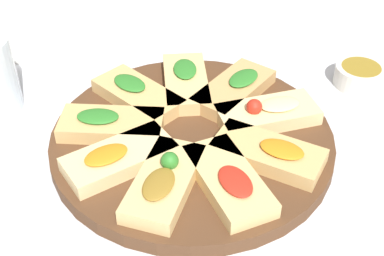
{
  "coord_description": "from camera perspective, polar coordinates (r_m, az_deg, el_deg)",
  "views": [
    {
      "loc": [
        -0.44,
        -0.3,
        0.46
      ],
      "look_at": [
        0.0,
        0.0,
        0.03
      ],
      "focal_mm": 50.0,
      "sensor_mm": 36.0,
      "label": 1
    }
  ],
  "objects": [
    {
      "name": "plate_right",
      "position": [
        0.99,
        -14.73,
        10.36
      ],
      "size": [
        0.23,
        0.23,
        0.02
      ],
      "color": "white",
      "rests_on": "ground_plane"
    },
    {
      "name": "focaccia_slice_1",
      "position": [
        0.74,
        -5.83,
        3.57
      ],
      "size": [
        0.08,
        0.14,
        0.03
      ],
      "color": "tan",
      "rests_on": "serving_board"
    },
    {
      "name": "dipping_bowl",
      "position": [
        0.85,
        17.45,
        5.43
      ],
      "size": [
        0.08,
        0.08,
        0.03
      ],
      "color": "silver",
      "rests_on": "ground_plane"
    },
    {
      "name": "ground_plane",
      "position": [
        0.7,
        -0.0,
        -1.91
      ],
      "size": [
        3.0,
        3.0,
        0.0
      ],
      "primitive_type": "plane",
      "color": "silver"
    },
    {
      "name": "focaccia_slice_7",
      "position": [
        0.71,
        8.06,
        1.58
      ],
      "size": [
        0.14,
        0.13,
        0.04
      ],
      "color": "#E5C689",
      "rests_on": "serving_board"
    },
    {
      "name": "serving_board",
      "position": [
        0.69,
        -0.0,
        -1.28
      ],
      "size": [
        0.36,
        0.36,
        0.02
      ],
      "primitive_type": "cylinder",
      "color": "#51331E",
      "rests_on": "ground_plane"
    },
    {
      "name": "focaccia_slice_6",
      "position": [
        0.65,
        8.21,
        -2.64
      ],
      "size": [
        0.07,
        0.14,
        0.03
      ],
      "color": "tan",
      "rests_on": "serving_board"
    },
    {
      "name": "focaccia_slice_2",
      "position": [
        0.69,
        -8.68,
        0.4
      ],
      "size": [
        0.12,
        0.14,
        0.03
      ],
      "color": "tan",
      "rests_on": "serving_board"
    },
    {
      "name": "focaccia_slice_0",
      "position": [
        0.77,
        -0.66,
        4.95
      ],
      "size": [
        0.14,
        0.13,
        0.03
      ],
      "color": "#DBB775",
      "rests_on": "serving_board"
    },
    {
      "name": "focaccia_slice_5",
      "position": [
        0.61,
        3.95,
        -5.58
      ],
      "size": [
        0.12,
        0.14,
        0.03
      ],
      "color": "#DBB775",
      "rests_on": "serving_board"
    },
    {
      "name": "focaccia_slice_4",
      "position": [
        0.61,
        -2.99,
        -5.71
      ],
      "size": [
        0.14,
        0.1,
        0.04
      ],
      "color": "#DBB775",
      "rests_on": "serving_board"
    },
    {
      "name": "focaccia_slice_8",
      "position": [
        0.75,
        4.84,
        4.05
      ],
      "size": [
        0.13,
        0.07,
        0.03
      ],
      "color": "tan",
      "rests_on": "serving_board"
    },
    {
      "name": "focaccia_slice_3",
      "position": [
        0.64,
        -7.83,
        -3.17
      ],
      "size": [
        0.14,
        0.11,
        0.03
      ],
      "color": "#E5C689",
      "rests_on": "serving_board"
    }
  ]
}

